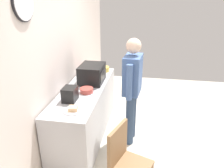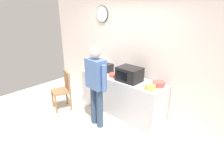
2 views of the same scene
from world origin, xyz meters
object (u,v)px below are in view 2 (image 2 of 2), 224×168
mixing_bowl (150,87)px  sandwich_plate (96,70)px  wooden_chair (64,89)px  salad_bowl (159,84)px  cereal_bowl (113,75)px  person_standing (96,81)px  fork_utensil (124,73)px  microwave (129,74)px  spoon_utensil (105,77)px  toaster (108,68)px

mixing_bowl → sandwich_plate: bearing=177.6°
sandwich_plate → wooden_chair: 0.90m
salad_bowl → cereal_bowl: (-1.05, -0.20, -0.01)m
salad_bowl → person_standing: (-0.90, -0.87, 0.07)m
cereal_bowl → fork_utensil: 0.34m
sandwich_plate → cereal_bowl: bearing=-1.1°
person_standing → wooden_chair: 1.21m
mixing_bowl → person_standing: size_ratio=0.12×
microwave → salad_bowl: (0.61, 0.17, -0.10)m
spoon_utensil → wooden_chair: wooden_chair is taller
toaster → microwave: bearing=-9.6°
cereal_bowl → toaster: (-0.30, 0.15, 0.06)m
cereal_bowl → salad_bowl: bearing=10.6°
mixing_bowl → wooden_chair: bearing=-161.7°
toaster → wooden_chair: size_ratio=0.23×
salad_bowl → wooden_chair: 2.25m
person_standing → wooden_chair: (-1.12, -0.04, -0.47)m
cereal_bowl → sandwich_plate: bearing=178.9°
salad_bowl → cereal_bowl: 1.07m
sandwich_plate → toaster: size_ratio=1.15×
toaster → mixing_bowl: bearing=-8.9°
spoon_utensil → person_standing: 0.61m
sandwich_plate → fork_utensil: sandwich_plate is taller
spoon_utensil → sandwich_plate: bearing=161.8°
mixing_bowl → spoon_utensil: 1.14m
salad_bowl → microwave: bearing=-164.4°
sandwich_plate → toaster: toaster is taller
cereal_bowl → spoon_utensil: size_ratio=1.18×
sandwich_plate → salad_bowl: bearing=6.5°
mixing_bowl → spoon_utensil: bearing=-175.7°
microwave → toaster: size_ratio=2.27×
wooden_chair → mixing_bowl: bearing=18.3°
toaster → fork_utensil: toaster is taller
toaster → sandwich_plate: bearing=-153.4°
toaster → fork_utensil: size_ratio=1.29×
salad_bowl → person_standing: size_ratio=0.15×
wooden_chair → salad_bowl: bearing=24.2°
salad_bowl → wooden_chair: salad_bowl is taller
toaster → fork_utensil: 0.41m
fork_utensil → person_standing: person_standing is taller
salad_bowl → toaster: bearing=-178.1°
mixing_bowl → spoon_utensil: size_ratio=1.23×
sandwich_plate → wooden_chair: sandwich_plate is taller
sandwich_plate → spoon_utensil: (0.46, -0.15, -0.02)m
sandwich_plate → mixing_bowl: mixing_bowl is taller
spoon_utensil → toaster: bearing=122.0°
microwave → mixing_bowl: microwave is taller
salad_bowl → fork_utensil: size_ratio=1.48×
mixing_bowl → salad_bowl: bearing=82.1°
spoon_utensil → salad_bowl: bearing=16.1°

